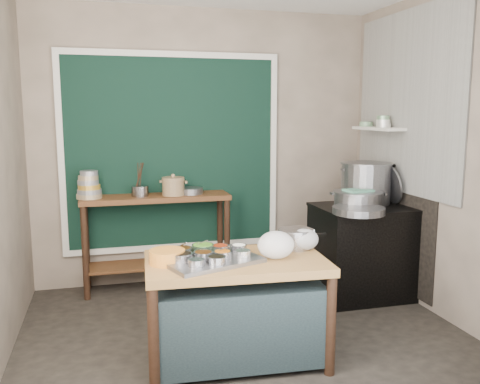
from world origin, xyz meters
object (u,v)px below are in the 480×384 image
object	(u,v)px
utensil_cup	(140,191)
stock_pot	(366,183)
steamer	(358,200)
stove_block	(364,253)
yellow_basin	(167,257)
saucepan	(295,239)
condiment_tray	(210,260)
prep_table	(236,310)
ceramic_crock	(173,187)
back_counter	(157,242)

from	to	relation	value
utensil_cup	stock_pot	distance (m)	2.21
stock_pot	steamer	size ratio (longest dim) A/B	1.08
stove_block	yellow_basin	size ratio (longest dim) A/B	3.70
yellow_basin	steamer	bearing A→B (deg)	25.15
yellow_basin	saucepan	world-z (taller)	saucepan
condiment_tray	utensil_cup	xyz separation A→B (m)	(-0.35, 1.69, 0.24)
prep_table	saucepan	bearing A→B (deg)	22.04
prep_table	stove_block	bearing A→B (deg)	36.13
yellow_basin	stock_pot	xyz separation A→B (m)	(2.07, 1.09, 0.28)
prep_table	utensil_cup	bearing A→B (deg)	111.76
saucepan	stock_pot	distance (m)	1.47
prep_table	condiment_tray	xyz separation A→B (m)	(-0.19, -0.02, 0.39)
ceramic_crock	saucepan	bearing A→B (deg)	-64.24
condiment_tray	saucepan	xyz separation A→B (m)	(0.69, 0.18, 0.06)
prep_table	steamer	xyz separation A→B (m)	(1.41, 0.91, 0.58)
ceramic_crock	utensil_cup	bearing A→B (deg)	175.85
yellow_basin	ceramic_crock	bearing A→B (deg)	80.81
condiment_tray	steamer	xyz separation A→B (m)	(1.60, 0.92, 0.19)
steamer	back_counter	bearing A→B (deg)	156.53
back_counter	utensil_cup	distance (m)	0.55
condiment_tray	utensil_cup	distance (m)	1.74
stove_block	prep_table	bearing A→B (deg)	-147.86
stove_block	ceramic_crock	distance (m)	1.96
back_counter	stove_block	xyz separation A→B (m)	(1.90, -0.73, -0.05)
saucepan	stock_pot	bearing A→B (deg)	33.75
steamer	saucepan	bearing A→B (deg)	-140.72
saucepan	utensil_cup	world-z (taller)	utensil_cup
stove_block	back_counter	bearing A→B (deg)	158.98
back_counter	saucepan	bearing A→B (deg)	-59.77
steamer	ceramic_crock	bearing A→B (deg)	155.46
yellow_basin	steamer	xyz separation A→B (m)	(1.88, 0.88, 0.16)
stock_pot	back_counter	bearing A→B (deg)	163.82
yellow_basin	steamer	world-z (taller)	steamer
stock_pot	steamer	distance (m)	0.30
prep_table	steamer	bearing A→B (deg)	36.71
saucepan	ceramic_crock	world-z (taller)	ceramic_crock
steamer	prep_table	bearing A→B (deg)	-147.28
stove_block	saucepan	distance (m)	1.35
prep_table	stock_pot	distance (m)	2.07
yellow_basin	stock_pot	size ratio (longest dim) A/B	0.48
stove_block	saucepan	xyz separation A→B (m)	(-1.01, -0.79, 0.40)
condiment_tray	utensil_cup	world-z (taller)	utensil_cup
stove_block	yellow_basin	bearing A→B (deg)	-154.92
prep_table	stove_block	size ratio (longest dim) A/B	1.39
prep_table	stove_block	distance (m)	1.79
stove_block	yellow_basin	xyz separation A→B (m)	(-1.99, -0.93, 0.37)
prep_table	utensil_cup	world-z (taller)	utensil_cup
back_counter	stock_pot	xyz separation A→B (m)	(1.98, -0.57, 0.60)
back_counter	yellow_basin	size ratio (longest dim) A/B	5.97
prep_table	yellow_basin	size ratio (longest dim) A/B	5.14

